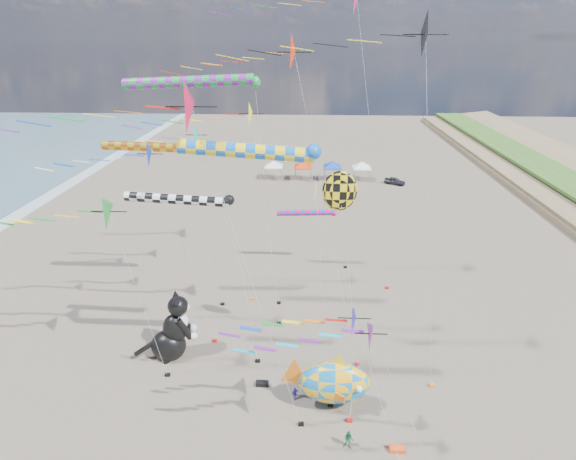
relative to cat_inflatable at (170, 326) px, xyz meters
The scene contains 24 objects.
delta_kite_0 18.31m from the cat_inflatable, 53.33° to the right, with size 14.86×2.89×21.00m.
delta_kite_1 16.45m from the cat_inflatable, 64.70° to the left, with size 12.54×2.23×18.22m.
delta_kite_2 12.70m from the cat_inflatable, 141.01° to the left, with size 11.74×2.00×16.43m.
delta_kite_4 15.00m from the cat_inflatable, 86.03° to the left, with size 10.62×1.92×16.56m.
delta_kite_5 16.64m from the cat_inflatable, 38.50° to the right, with size 10.87×1.74×10.54m.
delta_kite_6 21.24m from the cat_inflatable, ahead, with size 11.01×2.23×23.06m.
delta_kite_7 10.77m from the cat_inflatable, 142.90° to the right, with size 10.74×2.41×14.36m.
delta_kite_8 25.16m from the cat_inflatable, ahead, with size 13.22×2.62×24.18m.
delta_kite_9 16.66m from the cat_inflatable, 36.13° to the right, with size 9.03×1.94×10.23m.
windsock_0 14.08m from the cat_inflatable, 107.23° to the left, with size 8.94×0.79×15.02m.
windsock_1 17.73m from the cat_inflatable, 64.49° to the left, with size 10.86×0.83×20.23m.
windsock_2 18.55m from the cat_inflatable, 55.94° to the left, with size 7.41×0.64×6.57m.
windsock_3 16.74m from the cat_inflatable, 31.80° to the right, with size 8.75×0.83×17.61m.
windsock_4 10.36m from the cat_inflatable, 10.41° to the right, with size 8.51×0.69×13.33m.
angelfish_kite 16.13m from the cat_inflatable, ahead, with size 3.74×3.02×15.02m.
cat_inflatable is the anchor object (origin of this frame).
fish_inflatable 12.93m from the cat_inflatable, 21.84° to the right, with size 6.23×2.82×4.59m.
person_adult 11.69m from the cat_inflatable, 19.94° to the right, with size 0.57×0.37×1.56m, color #92929B.
child_green 15.16m from the cat_inflatable, 31.35° to the right, with size 0.61×0.47×1.25m, color #1E6D40.
child_blue 10.56m from the cat_inflatable, 22.98° to the right, with size 0.56×0.23×0.96m, color #312FB9.
kite_bag_1 17.77m from the cat_inflatable, 26.74° to the right, with size 0.90×0.44×0.30m, color #FF4D15.
kite_bag_2 8.11m from the cat_inflatable, 21.54° to the right, with size 0.90×0.44×0.30m, color black.
tent_row 48.57m from the cat_inflatable, 76.17° to the left, with size 19.20×4.20×3.80m.
parked_car 51.42m from the cat_inflatable, 61.52° to the left, with size 1.39×3.45×1.18m, color #26262D.
Camera 1 is at (0.06, -14.66, 22.66)m, focal length 28.00 mm.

